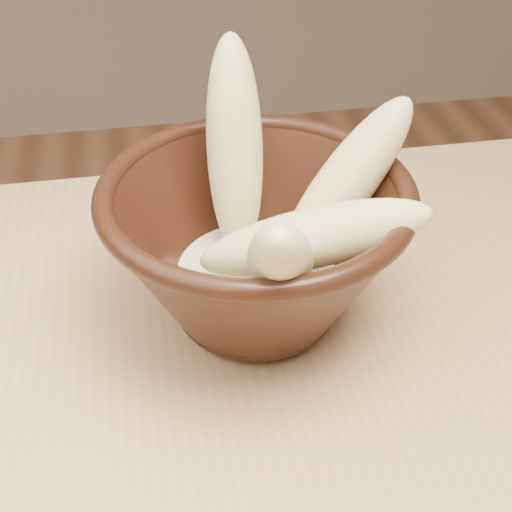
{
  "coord_description": "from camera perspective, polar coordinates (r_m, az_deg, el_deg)",
  "views": [
    {
      "loc": [
        -0.27,
        -0.26,
        1.14
      ],
      "look_at": [
        -0.19,
        0.16,
        0.81
      ],
      "focal_mm": 50.0,
      "sensor_mm": 36.0,
      "label": 1
    }
  ],
  "objects": [
    {
      "name": "banana_across",
      "position": [
        0.49,
        4.35,
        1.39
      ],
      "size": [
        0.18,
        0.1,
        0.1
      ],
      "primitive_type": "ellipsoid",
      "rotation": [
        1.21,
        0.0,
        1.24
      ],
      "color": "#E5CA87",
      "rests_on": "bowl"
    },
    {
      "name": "banana_front",
      "position": [
        0.46,
        1.96,
        -0.55
      ],
      "size": [
        0.07,
        0.14,
        0.14
      ],
      "primitive_type": "ellipsoid",
      "rotation": [
        0.75,
        0.0,
        -0.24
      ],
      "color": "#E5CA87",
      "rests_on": "bowl"
    },
    {
      "name": "milk_puddle",
      "position": [
        0.55,
        0.0,
        -1.67
      ],
      "size": [
        0.13,
        0.13,
        0.02
      ],
      "primitive_type": "cylinder",
      "color": "beige",
      "rests_on": "bowl"
    },
    {
      "name": "bowl",
      "position": [
        0.53,
        -0.0,
        0.92
      ],
      "size": [
        0.23,
        0.23,
        0.12
      ],
      "rotation": [
        0.0,
        0.0,
        0.41
      ],
      "color": "black",
      "rests_on": "table"
    },
    {
      "name": "banana_right",
      "position": [
        0.53,
        7.0,
        5.54
      ],
      "size": [
        0.14,
        0.07,
        0.15
      ],
      "primitive_type": "ellipsoid",
      "rotation": [
        0.66,
        0.0,
        1.81
      ],
      "color": "#E5CA87",
      "rests_on": "bowl"
    },
    {
      "name": "banana_upright",
      "position": [
        0.54,
        -1.71,
        8.59
      ],
      "size": [
        0.05,
        0.1,
        0.17
      ],
      "primitive_type": "ellipsoid",
      "rotation": [
        0.33,
        0.0,
        3.06
      ],
      "color": "#E5CA87",
      "rests_on": "bowl"
    }
  ]
}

